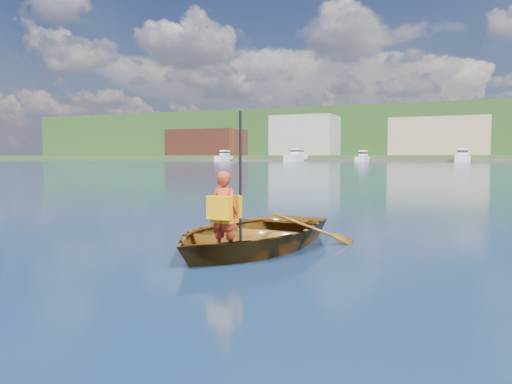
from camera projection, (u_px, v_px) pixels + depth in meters
name	position (u px, v px, depth m)	size (l,w,h in m)	color
ground	(255.00, 243.00, 7.84)	(600.00, 600.00, 0.00)	#102C45
rowboat	(250.00, 234.00, 7.36)	(2.90, 3.77, 0.72)	brown
child_paddler	(225.00, 211.00, 6.48)	(0.42, 0.37, 1.84)	#B7321B
shoreline	(458.00, 137.00, 224.84)	(400.00, 140.00, 22.00)	#3B5C28
dock	(446.00, 160.00, 144.83)	(160.04, 6.18, 0.80)	brown
waterfront_buildings	(430.00, 137.00, 162.11)	(202.00, 16.00, 14.00)	brown
marina_yachts	(462.00, 157.00, 138.73)	(141.36, 13.90, 4.36)	silver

